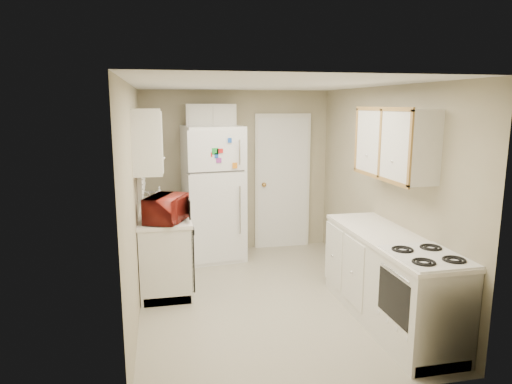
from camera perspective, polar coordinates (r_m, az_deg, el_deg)
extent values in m
plane|color=#BFB8A2|center=(5.40, 1.12, -13.08)|extent=(3.80, 3.80, 0.00)
plane|color=white|center=(4.94, 1.22, 13.29)|extent=(3.80, 3.80, 0.00)
plane|color=tan|center=(4.92, -14.94, -1.14)|extent=(3.80, 3.80, 0.00)
plane|color=tan|center=(5.51, 15.49, 0.11)|extent=(3.80, 3.80, 0.00)
plane|color=tan|center=(6.87, -2.40, 2.57)|extent=(2.80, 2.80, 0.00)
plane|color=tan|center=(3.27, 8.74, -6.95)|extent=(2.80, 2.80, 0.00)
cube|color=silver|center=(5.97, -11.27, -6.31)|extent=(0.60, 1.80, 0.90)
cube|color=black|center=(5.39, -8.08, -7.64)|extent=(0.03, 0.58, 0.72)
cube|color=gray|center=(6.01, -11.43, -2.15)|extent=(0.54, 0.74, 0.16)
imported|color=maroon|center=(5.19, -11.14, -2.04)|extent=(0.60, 0.47, 0.35)
imported|color=white|center=(6.22, -11.96, -0.41)|extent=(0.12, 0.12, 0.22)
cube|color=silver|center=(5.89, -14.24, 4.78)|extent=(0.10, 0.98, 1.08)
cube|color=silver|center=(5.04, -13.44, 6.12)|extent=(0.30, 0.45, 0.70)
cube|color=white|center=(6.52, -5.37, -0.13)|extent=(0.87, 0.85, 1.90)
cube|color=silver|center=(6.60, -5.71, 9.16)|extent=(0.70, 0.30, 0.40)
cube|color=white|center=(7.01, 3.32, 1.24)|extent=(0.86, 0.06, 2.08)
cube|color=silver|center=(4.90, 16.19, -10.41)|extent=(0.60, 2.00, 0.90)
cube|color=white|center=(4.41, 20.21, -13.39)|extent=(0.58, 0.71, 0.86)
cube|color=silver|center=(4.93, 16.94, 5.84)|extent=(0.30, 1.20, 0.70)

